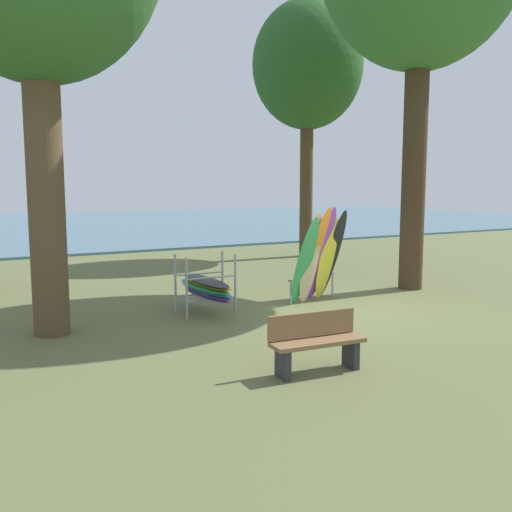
{
  "coord_description": "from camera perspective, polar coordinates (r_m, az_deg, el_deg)",
  "views": [
    {
      "loc": [
        -7.4,
        -9.08,
        2.64
      ],
      "look_at": [
        -1.23,
        1.59,
        1.1
      ],
      "focal_mm": 38.91,
      "sensor_mm": 36.0,
      "label": 1
    }
  ],
  "objects": [
    {
      "name": "ground_plane",
      "position": [
        12.01,
        8.98,
        -5.67
      ],
      "size": [
        80.0,
        80.0,
        0.0
      ],
      "primitive_type": "plane",
      "color": "#60663D"
    },
    {
      "name": "tree_far_left_back",
      "position": [
        21.65,
        5.32,
        18.8
      ],
      "size": [
        4.08,
        4.08,
        9.45
      ],
      "color": "#4C3823",
      "rests_on": "ground"
    },
    {
      "name": "lake_water",
      "position": [
        40.43,
        -19.44,
        3.05
      ],
      "size": [
        80.0,
        36.0,
        0.1
      ],
      "primitive_type": "cube",
      "color": "#477084",
      "rests_on": "ground"
    },
    {
      "name": "leaning_board_pile",
      "position": [
        12.74,
        6.49,
        -0.12
      ],
      "size": [
        1.69,
        1.13,
        2.21
      ],
      "color": "#339E56",
      "rests_on": "ground"
    },
    {
      "name": "board_storage_rack",
      "position": [
        11.67,
        -5.19,
        -3.22
      ],
      "size": [
        1.15,
        2.12,
        1.25
      ],
      "color": "#9EA0A5",
      "rests_on": "ground"
    },
    {
      "name": "park_bench",
      "position": [
        8.06,
        6.17,
        -8.68
      ],
      "size": [
        1.43,
        0.54,
        0.85
      ],
      "color": "#2D2D33",
      "rests_on": "ground"
    }
  ]
}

